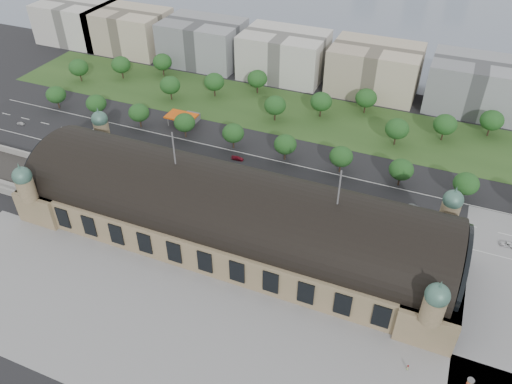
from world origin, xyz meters
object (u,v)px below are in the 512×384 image
at_px(traffic_car_3, 238,158).
at_px(parked_car_5, 181,182).
at_px(traffic_car_2, 107,143).
at_px(parked_car_3, 127,164).
at_px(traffic_car_6, 507,244).
at_px(bus_west, 260,185).
at_px(bus_east, 352,205).
at_px(bus_mid, 260,181).
at_px(traffic_car_4, 250,187).
at_px(traffic_car_0, 21,123).
at_px(traffic_car_5, 414,207).
at_px(pedestrian_0, 408,368).
at_px(advertising_column, 470,384).
at_px(parked_car_2, 122,160).
at_px(parked_car_0, 94,159).
at_px(parked_car_6, 193,178).
at_px(parked_car_4, 159,174).
at_px(traffic_car_1, 73,127).
at_px(petrol_station, 187,117).
at_px(parked_car_1, 152,170).

distance_m(traffic_car_3, parked_car_5, 27.61).
xyz_separation_m(traffic_car_2, parked_car_3, (18.12, -10.86, 0.06)).
bearing_deg(parked_car_5, traffic_car_6, 73.87).
height_order(traffic_car_2, bus_west, bus_west).
distance_m(traffic_car_2, bus_east, 112.10).
xyz_separation_m(traffic_car_3, bus_mid, (15.72, -12.94, 0.91)).
relative_size(traffic_car_3, traffic_car_4, 1.13).
height_order(traffic_car_0, traffic_car_5, traffic_car_0).
bearing_deg(bus_mid, pedestrian_0, -129.62).
height_order(parked_car_3, advertising_column, advertising_column).
bearing_deg(pedestrian_0, parked_car_5, 150.35).
bearing_deg(traffic_car_3, advertising_column, -131.02).
bearing_deg(parked_car_2, advertising_column, 44.46).
relative_size(traffic_car_6, parked_car_0, 1.00).
bearing_deg(pedestrian_0, parked_car_6, 147.74).
relative_size(parked_car_0, bus_west, 0.38).
relative_size(traffic_car_6, parked_car_4, 1.25).
bearing_deg(parked_car_0, traffic_car_0, -131.06).
height_order(parked_car_5, bus_west, bus_west).
height_order(traffic_car_6, parked_car_5, traffic_car_6).
bearing_deg(bus_west, traffic_car_1, 81.92).
bearing_deg(bus_mid, parked_car_0, 101.50).
height_order(traffic_car_5, advertising_column, advertising_column).
relative_size(traffic_car_4, traffic_car_5, 1.13).
xyz_separation_m(petrol_station, bus_mid, (51.21, -33.28, -1.29)).
distance_m(parked_car_0, parked_car_1, 27.21).
xyz_separation_m(traffic_car_2, parked_car_0, (3.16, -12.90, 0.17)).
bearing_deg(traffic_car_3, parked_car_5, 145.94).
relative_size(traffic_car_1, traffic_car_5, 0.96).
bearing_deg(bus_east, traffic_car_4, 96.59).
distance_m(traffic_car_6, bus_mid, 91.06).
height_order(parked_car_6, bus_mid, bus_mid).
xyz_separation_m(traffic_car_6, parked_car_3, (-147.79, -8.99, 0.02)).
distance_m(parked_car_0, bus_west, 73.02).
xyz_separation_m(petrol_station, traffic_car_4, (48.27, -37.17, -2.17)).
height_order(parked_car_6, advertising_column, advertising_column).
height_order(traffic_car_1, bus_mid, bus_mid).
xyz_separation_m(parked_car_4, pedestrian_0, (107.92, -51.52, 0.29)).
relative_size(parked_car_5, bus_east, 0.42).
bearing_deg(advertising_column, parked_car_6, 153.75).
relative_size(traffic_car_1, parked_car_2, 0.71).
distance_m(parked_car_6, pedestrian_0, 108.55).
xyz_separation_m(parked_car_3, parked_car_4, (16.20, -1.08, -0.06)).
xyz_separation_m(parked_car_3, bus_mid, (56.74, 8.94, 0.95)).
bearing_deg(parked_car_4, bus_east, 71.53).
bearing_deg(advertising_column, traffic_car_5, 109.14).
height_order(parked_car_1, parked_car_3, parked_car_1).
height_order(traffic_car_3, parked_car_1, parked_car_1).
xyz_separation_m(traffic_car_2, parked_car_6, (48.40, -8.91, 0.12)).
xyz_separation_m(traffic_car_0, traffic_car_1, (25.07, 6.53, -0.04)).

